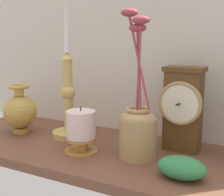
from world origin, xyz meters
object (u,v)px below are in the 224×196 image
at_px(candlestick_tall_left, 68,98).
at_px(brass_vase_bulbous, 21,111).
at_px(pillar_candle_front, 81,130).
at_px(mantel_clock, 183,108).
at_px(brass_vase_jar, 138,125).

distance_m(candlestick_tall_left, brass_vase_bulbous, 0.17).
bearing_deg(pillar_candle_front, brass_vase_bulbous, 168.59).
relative_size(candlestick_tall_left, brass_vase_bulbous, 2.87).
xyz_separation_m(mantel_clock, brass_vase_jar, (-0.08, -0.10, -0.03)).
distance_m(brass_vase_bulbous, brass_vase_jar, 0.41).
bearing_deg(pillar_candle_front, candlestick_tall_left, 139.74).
height_order(mantel_clock, brass_vase_bulbous, mantel_clock).
bearing_deg(candlestick_tall_left, brass_vase_bulbous, -168.25).
height_order(brass_vase_bulbous, brass_vase_jar, brass_vase_jar).
bearing_deg(mantel_clock, brass_vase_bulbous, -170.32).
height_order(mantel_clock, pillar_candle_front, mantel_clock).
relative_size(mantel_clock, pillar_candle_front, 1.83).
bearing_deg(brass_vase_jar, mantel_clock, 52.09).
relative_size(brass_vase_bulbous, brass_vase_jar, 0.42).
relative_size(candlestick_tall_left, brass_vase_jar, 1.21).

